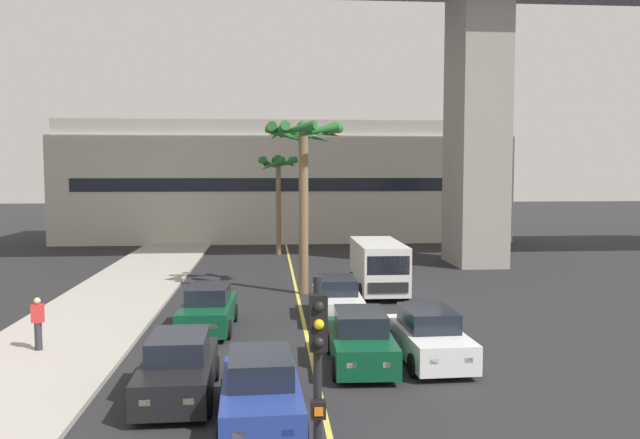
% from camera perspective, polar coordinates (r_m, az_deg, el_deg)
% --- Properties ---
extents(sidewalk_left, '(4.80, 80.00, 0.15)m').
position_cam_1_polar(sidewalk_left, '(19.81, -24.85, -12.32)').
color(sidewalk_left, '#ADA89E').
rests_on(sidewalk_left, ground).
extents(lane_stripe_center, '(0.14, 56.00, 0.01)m').
position_cam_1_polar(lane_stripe_center, '(26.41, -1.73, -7.91)').
color(lane_stripe_center, '#DBCC4C').
rests_on(lane_stripe_center, ground).
extents(pier_building_backdrop, '(35.27, 8.04, 9.43)m').
position_cam_1_polar(pier_building_backdrop, '(52.56, -3.16, 3.33)').
color(pier_building_backdrop, beige).
rests_on(pier_building_backdrop, ground).
extents(car_queue_front, '(1.89, 4.13, 1.56)m').
position_cam_1_polar(car_queue_front, '(16.75, -12.42, -12.77)').
color(car_queue_front, black).
rests_on(car_queue_front, ground).
extents(car_queue_second, '(1.93, 4.15, 1.56)m').
position_cam_1_polar(car_queue_second, '(18.96, 3.62, -10.63)').
color(car_queue_second, '#0C4728').
rests_on(car_queue_second, ground).
extents(car_queue_third, '(1.90, 4.13, 1.56)m').
position_cam_1_polar(car_queue_third, '(24.63, 1.54, -7.11)').
color(car_queue_third, white).
rests_on(car_queue_third, ground).
extents(car_queue_fourth, '(1.96, 4.16, 1.56)m').
position_cam_1_polar(car_queue_fourth, '(19.53, 9.61, -10.23)').
color(car_queue_fourth, white).
rests_on(car_queue_fourth, ground).
extents(car_queue_fifth, '(1.95, 4.16, 1.56)m').
position_cam_1_polar(car_queue_fifth, '(14.84, -5.26, -14.96)').
color(car_queue_fifth, navy).
rests_on(car_queue_fifth, ground).
extents(car_queue_sixth, '(1.94, 4.16, 1.56)m').
position_cam_1_polar(car_queue_sixth, '(23.28, -9.86, -7.85)').
color(car_queue_sixth, '#0C4728').
rests_on(car_queue_sixth, ground).
extents(delivery_van, '(2.19, 5.26, 2.36)m').
position_cam_1_polar(delivery_van, '(29.60, 5.18, -4.06)').
color(delivery_van, silver).
rests_on(delivery_van, ground).
extents(traffic_light_median_near, '(0.24, 0.37, 4.20)m').
position_cam_1_polar(traffic_light_median_near, '(9.04, -0.18, -14.47)').
color(traffic_light_median_near, black).
rests_on(traffic_light_median_near, ground).
extents(palm_tree_near_median, '(3.61, 3.66, 7.84)m').
position_cam_1_polar(palm_tree_near_median, '(29.09, -1.45, 6.01)').
color(palm_tree_near_median, brown).
rests_on(palm_tree_near_median, ground).
extents(palm_tree_mid_median, '(2.74, 2.85, 6.64)m').
position_cam_1_polar(palm_tree_mid_median, '(42.80, -3.72, 4.08)').
color(palm_tree_mid_median, brown).
rests_on(palm_tree_mid_median, ground).
extents(pedestrian_near_crosswalk, '(0.34, 0.22, 1.62)m').
position_cam_1_polar(pedestrian_near_crosswalk, '(21.65, -23.68, -8.35)').
color(pedestrian_near_crosswalk, '#2D2D38').
rests_on(pedestrian_near_crosswalk, sidewalk_left).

